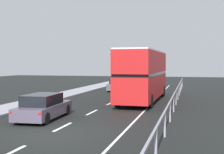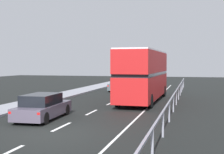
% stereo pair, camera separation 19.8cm
% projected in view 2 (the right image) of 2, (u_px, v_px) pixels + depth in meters
% --- Properties ---
extents(ground_plane, '(75.97, 120.00, 0.10)m').
position_uv_depth(ground_plane, '(51.00, 133.00, 14.16)').
color(ground_plane, black).
extents(lane_paint_markings, '(3.29, 46.00, 0.01)m').
position_uv_depth(lane_paint_markings, '(130.00, 107.00, 22.06)').
color(lane_paint_markings, silver).
rests_on(lane_paint_markings, ground).
extents(bridge_side_railing, '(0.10, 42.00, 1.12)m').
position_uv_depth(bridge_side_railing, '(175.00, 95.00, 21.54)').
color(bridge_side_railing, gray).
rests_on(bridge_side_railing, ground).
extents(double_decker_bus_red, '(2.81, 11.15, 4.16)m').
position_uv_depth(double_decker_bus_red, '(144.00, 74.00, 25.55)').
color(double_decker_bus_red, red).
rests_on(double_decker_bus_red, ground).
extents(hatchback_car_near, '(1.96, 4.54, 1.42)m').
position_uv_depth(hatchback_car_near, '(43.00, 107.00, 17.40)').
color(hatchback_car_near, '#4D4657').
rests_on(hatchback_car_near, ground).
extents(sedan_car_ahead, '(1.83, 4.57, 1.43)m').
position_uv_depth(sedan_car_ahead, '(120.00, 85.00, 35.15)').
color(sedan_car_ahead, '#445057').
rests_on(sedan_car_ahead, ground).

